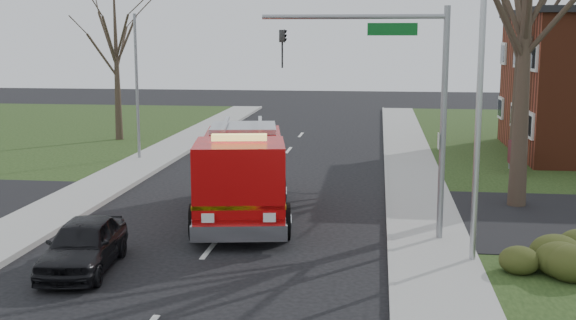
# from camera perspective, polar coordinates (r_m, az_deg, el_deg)

# --- Properties ---
(ground) EXTENTS (120.00, 120.00, 0.00)m
(ground) POSITION_cam_1_polar(r_m,az_deg,el_deg) (20.73, -6.17, -7.00)
(ground) COLOR black
(ground) RESTS_ON ground
(sidewalk_right) EXTENTS (2.40, 80.00, 0.15)m
(sidewalk_right) POSITION_cam_1_polar(r_m,az_deg,el_deg) (20.23, 11.33, -7.34)
(sidewalk_right) COLOR #A0A09A
(sidewalk_right) RESTS_ON ground
(sidewalk_left) EXTENTS (2.40, 80.00, 0.15)m
(sidewalk_left) POSITION_cam_1_polar(r_m,az_deg,el_deg) (22.91, -21.52, -5.82)
(sidewalk_left) COLOR #A0A09A
(sidewalk_left) RESTS_ON ground
(health_center_sign) EXTENTS (0.12, 2.00, 1.40)m
(health_center_sign) POSITION_cam_1_polar(r_m,az_deg,el_deg) (32.73, 17.36, 0.39)
(health_center_sign) COLOR #4D121A
(health_center_sign) RESTS_ON ground
(hedge_corner) EXTENTS (2.80, 2.00, 0.90)m
(hedge_corner) POSITION_cam_1_polar(r_m,az_deg,el_deg) (19.56, 19.85, -6.80)
(hedge_corner) COLOR #273312
(hedge_corner) RESTS_ON lawn_right
(bare_tree_far) EXTENTS (5.25, 5.25, 10.50)m
(bare_tree_far) POSITION_cam_1_polar(r_m,az_deg,el_deg) (34.88, 17.94, 10.18)
(bare_tree_far) COLOR #33291E
(bare_tree_far) RESTS_ON ground
(bare_tree_left) EXTENTS (4.50, 4.50, 9.00)m
(bare_tree_left) POSITION_cam_1_polar(r_m,az_deg,el_deg) (41.94, -13.46, 8.97)
(bare_tree_left) COLOR #33291E
(bare_tree_left) RESTS_ON ground
(traffic_signal_mast) EXTENTS (5.29, 0.18, 6.80)m
(traffic_signal_mast) POSITION_cam_1_polar(r_m,az_deg,el_deg) (20.84, 8.73, 6.21)
(traffic_signal_mast) COLOR gray
(traffic_signal_mast) RESTS_ON ground
(streetlight_pole) EXTENTS (1.48, 0.16, 8.40)m
(streetlight_pole) POSITION_cam_1_polar(r_m,az_deg,el_deg) (19.01, 14.72, 5.20)
(streetlight_pole) COLOR #B7BABF
(streetlight_pole) RESTS_ON ground
(utility_pole_far) EXTENTS (0.14, 0.14, 7.00)m
(utility_pole_far) POSITION_cam_1_polar(r_m,az_deg,el_deg) (35.30, -11.85, 5.57)
(utility_pole_far) COLOR gray
(utility_pole_far) RESTS_ON ground
(fire_engine) EXTENTS (4.02, 8.14, 3.15)m
(fire_engine) POSITION_cam_1_polar(r_m,az_deg,el_deg) (23.69, -3.66, -1.29)
(fire_engine) COLOR #B80809
(fire_engine) RESTS_ON ground
(parked_car_maroon) EXTENTS (1.98, 4.09, 1.35)m
(parked_car_maroon) POSITION_cam_1_polar(r_m,az_deg,el_deg) (19.38, -15.86, -6.45)
(parked_car_maroon) COLOR black
(parked_car_maroon) RESTS_ON ground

